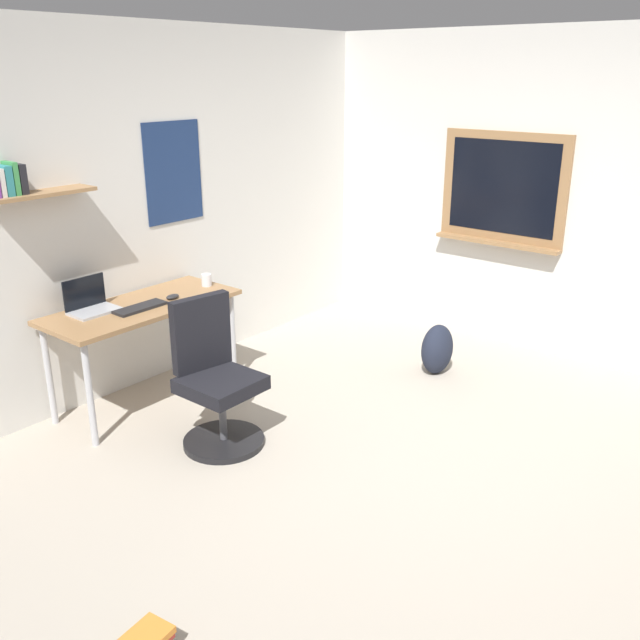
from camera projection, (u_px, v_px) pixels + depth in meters
name	position (u px, v px, depth m)	size (l,w,h in m)	color
ground_plane	(419.00, 481.00, 4.07)	(5.20, 5.20, 0.00)	#ADA393
wall_back	(140.00, 210.00, 5.08)	(5.00, 0.30, 2.60)	silver
wall_right	(589.00, 201.00, 5.43)	(0.22, 5.00, 2.60)	silver
desk	(143.00, 315.00, 4.84)	(1.36, 0.59, 0.74)	#997047
office_chair	(215.00, 383.00, 4.38)	(0.52, 0.53, 0.95)	black
laptop	(90.00, 304.00, 4.65)	(0.31, 0.21, 0.23)	#ADAFB5
keyboard	(140.00, 308.00, 4.71)	(0.37, 0.13, 0.02)	black
computer_mouse	(173.00, 297.00, 4.91)	(0.10, 0.06, 0.03)	#262628
coffee_mug	(206.00, 280.00, 5.20)	(0.08, 0.08, 0.09)	silver
backpack	(437.00, 349.00, 5.47)	(0.32, 0.22, 0.40)	#1E2333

